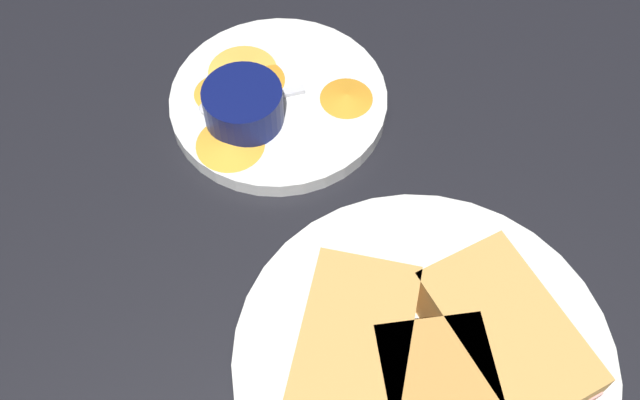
# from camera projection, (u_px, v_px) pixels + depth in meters

# --- Properties ---
(ground_plane) EXTENTS (1.10, 1.10, 0.03)m
(ground_plane) POSITION_uv_depth(u_px,v_px,m) (348.00, 290.00, 0.62)
(ground_plane) COLOR black
(plate_sandwich_main) EXTENTS (0.29, 0.29, 0.02)m
(plate_sandwich_main) POSITION_uv_depth(u_px,v_px,m) (424.00, 360.00, 0.56)
(plate_sandwich_main) COLOR silver
(plate_sandwich_main) RESTS_ON ground_plane
(sandwich_half_near) EXTENTS (0.14, 0.08, 0.05)m
(sandwich_half_near) POSITION_uv_depth(u_px,v_px,m) (353.00, 352.00, 0.53)
(sandwich_half_near) COLOR tan
(sandwich_half_near) RESTS_ON plate_sandwich_main
(sandwich_half_extra) EXTENTS (0.15, 0.14, 0.05)m
(sandwich_half_extra) POSITION_uv_depth(u_px,v_px,m) (504.00, 337.00, 0.54)
(sandwich_half_extra) COLOR tan
(sandwich_half_extra) RESTS_ON plate_sandwich_main
(ramekin_dark_sauce) EXTENTS (0.07, 0.07, 0.04)m
(ramekin_dark_sauce) POSITION_uv_depth(u_px,v_px,m) (519.00, 351.00, 0.54)
(ramekin_dark_sauce) COLOR navy
(ramekin_dark_sauce) RESTS_ON plate_sandwich_main
(spoon_by_dark_ramekin) EXTENTS (0.02, 0.10, 0.01)m
(spoon_by_dark_ramekin) POSITION_uv_depth(u_px,v_px,m) (442.00, 345.00, 0.56)
(spoon_by_dark_ramekin) COLOR silver
(spoon_by_dark_ramekin) RESTS_ON plate_sandwich_main
(plate_chips_companion) EXTENTS (0.20, 0.20, 0.02)m
(plate_chips_companion) POSITION_uv_depth(u_px,v_px,m) (279.00, 102.00, 0.70)
(plate_chips_companion) COLOR silver
(plate_chips_companion) RESTS_ON ground_plane
(ramekin_light_gravy) EXTENTS (0.07, 0.07, 0.04)m
(ramekin_light_gravy) POSITION_uv_depth(u_px,v_px,m) (243.00, 104.00, 0.66)
(ramekin_light_gravy) COLOR #0C144C
(ramekin_light_gravy) RESTS_ON plate_chips_companion
(spoon_by_gravy_ramekin) EXTENTS (0.05, 0.10, 0.01)m
(spoon_by_gravy_ramekin) POSITION_uv_depth(u_px,v_px,m) (231.00, 103.00, 0.68)
(spoon_by_gravy_ramekin) COLOR silver
(spoon_by_gravy_ramekin) RESTS_ON plate_chips_companion
(plantain_chip_scatter) EXTENTS (0.17, 0.18, 0.01)m
(plantain_chip_scatter) POSITION_uv_depth(u_px,v_px,m) (254.00, 98.00, 0.68)
(plantain_chip_scatter) COLOR orange
(plantain_chip_scatter) RESTS_ON plate_chips_companion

